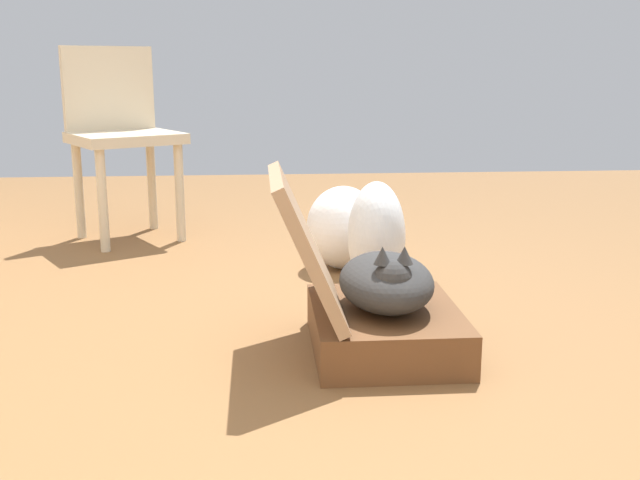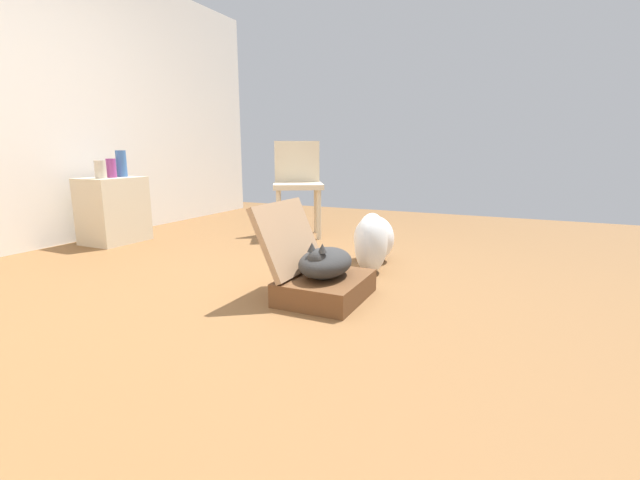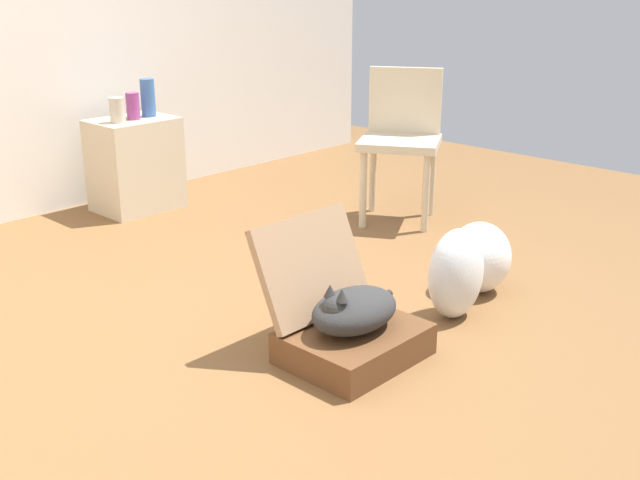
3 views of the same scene
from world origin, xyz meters
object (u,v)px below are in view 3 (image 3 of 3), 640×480
at_px(chair, 401,135).
at_px(suitcase_base, 354,344).
at_px(plastic_bag_clear, 479,257).
at_px(side_table, 135,164).
at_px(cat, 353,310).
at_px(plastic_bag_white, 456,274).
at_px(vase_short, 148,98).
at_px(vase_round, 133,106).
at_px(vase_tall, 117,110).

bearing_deg(chair, suitcase_base, -87.39).
bearing_deg(plastic_bag_clear, side_table, 98.31).
bearing_deg(chair, plastic_bag_clear, -63.65).
relative_size(cat, chair, 0.52).
distance_m(suitcase_base, plastic_bag_white, 0.64).
distance_m(cat, side_table, 2.51).
height_order(cat, chair, chair).
distance_m(vase_short, chair, 1.66).
bearing_deg(cat, vase_round, 75.74).
height_order(vase_tall, vase_short, vase_short).
distance_m(cat, vase_round, 2.53).
relative_size(plastic_bag_white, side_table, 0.70).
distance_m(suitcase_base, plastic_bag_clear, 0.96).
xyz_separation_m(cat, side_table, (0.61, 2.43, 0.08)).
xyz_separation_m(suitcase_base, cat, (-0.01, 0.00, 0.15)).
bearing_deg(vase_tall, chair, -48.97).
height_order(cat, vase_tall, vase_tall).
xyz_separation_m(suitcase_base, vase_round, (0.60, 2.41, 0.62)).
relative_size(vase_tall, vase_short, 0.64).
xyz_separation_m(vase_short, chair, (0.90, -1.38, -0.19)).
xyz_separation_m(vase_round, chair, (1.03, -1.36, -0.15)).
bearing_deg(chair, side_table, -173.23).
bearing_deg(side_table, vase_tall, -159.97).
bearing_deg(suitcase_base, chair, 32.58).
xyz_separation_m(suitcase_base, plastic_bag_white, (0.62, -0.07, 0.14)).
xyz_separation_m(plastic_bag_clear, chair, (0.68, 1.02, 0.36)).
bearing_deg(vase_round, vase_tall, -170.17).
distance_m(suitcase_base, cat, 0.15).
xyz_separation_m(side_table, vase_short, (0.13, -0.01, 0.42)).
xyz_separation_m(vase_tall, chair, (1.16, -1.34, -0.14)).
xyz_separation_m(suitcase_base, vase_short, (0.73, 2.43, 0.66)).
bearing_deg(plastic_bag_clear, cat, -178.67).
bearing_deg(suitcase_base, vase_short, 73.17).
xyz_separation_m(suitcase_base, chair, (1.64, 1.05, 0.47)).
bearing_deg(plastic_bag_clear, vase_tall, 101.53).
height_order(suitcase_base, vase_tall, vase_tall).
relative_size(suitcase_base, vase_tall, 3.46).
relative_size(cat, plastic_bag_clear, 1.38).
bearing_deg(cat, chair, 32.45).
height_order(suitcase_base, vase_round, vase_round).
height_order(suitcase_base, vase_short, vase_short).
xyz_separation_m(plastic_bag_white, vase_short, (0.11, 2.49, 0.51)).
distance_m(plastic_bag_clear, vase_tall, 2.46).
height_order(cat, vase_short, vase_short).
bearing_deg(vase_round, suitcase_base, -104.08).
relative_size(suitcase_base, vase_round, 3.17).
relative_size(suitcase_base, plastic_bag_white, 1.28).
height_order(suitcase_base, plastic_bag_white, plastic_bag_white).
bearing_deg(vase_short, vase_round, -171.99).
relative_size(plastic_bag_white, vase_tall, 2.70).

